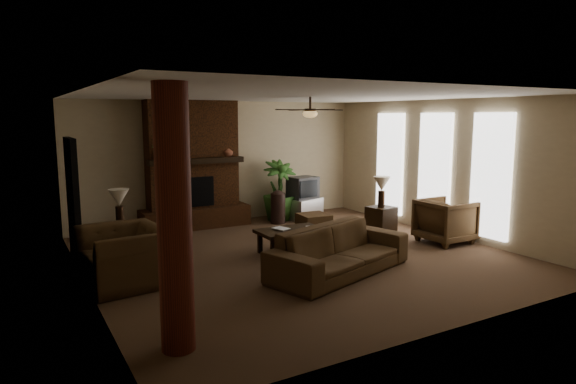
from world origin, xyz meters
TOP-DOWN VIEW (x-y plane):
  - room_shell at (0.00, 0.00)m, footprint 7.00×7.00m
  - fireplace at (-0.80, 3.22)m, footprint 2.40×0.70m
  - windows at (3.45, 0.20)m, footprint 0.08×3.65m
  - log_column at (-2.95, -2.40)m, footprint 0.36×0.36m
  - doorway at (-3.44, 1.80)m, footprint 0.10×1.00m
  - ceiling_fan at (0.40, 0.30)m, footprint 1.35×1.35m
  - sofa at (0.05, -1.14)m, footprint 2.63×1.45m
  - armchair_left at (-2.99, 0.03)m, footprint 0.98×1.38m
  - armchair_right at (3.00, -0.59)m, footprint 0.86×0.92m
  - coffee_table at (-0.00, 0.30)m, footprint 1.20×0.70m
  - ottoman at (1.21, 1.40)m, footprint 0.65×0.65m
  - tv_stand at (1.79, 2.72)m, footprint 0.97×0.75m
  - tv at (1.77, 2.76)m, footprint 0.71×0.61m
  - floor_vase at (1.00, 2.61)m, footprint 0.34×0.34m
  - floor_plant at (1.21, 2.93)m, footprint 0.82×1.44m
  - side_table_left at (-2.73, 1.64)m, footprint 0.63×0.63m
  - lamp_left at (-2.72, 1.59)m, footprint 0.42×0.42m
  - side_table_right at (2.48, 0.72)m, footprint 0.58×0.58m
  - lamp_right at (2.45, 0.70)m, footprint 0.46×0.46m
  - mantel_plant at (-1.59, 2.97)m, footprint 0.40×0.44m
  - mantel_vase at (-0.04, 3.03)m, footprint 0.23×0.24m
  - book_a at (-0.26, 0.34)m, footprint 0.21×0.09m
  - book_b at (0.28, 0.20)m, footprint 0.20×0.11m

SIDE VIEW (x-z plane):
  - ottoman at x=1.21m, z-range 0.00..0.40m
  - tv_stand at x=1.79m, z-range 0.00..0.50m
  - side_table_left at x=-2.73m, z-range 0.00..0.55m
  - side_table_right at x=2.48m, z-range 0.00..0.55m
  - coffee_table at x=0.00m, z-range 0.16..0.59m
  - floor_plant at x=1.21m, z-range 0.00..0.80m
  - floor_vase at x=1.00m, z-range 0.05..0.82m
  - armchair_right at x=3.00m, z-range 0.00..0.95m
  - sofa at x=0.05m, z-range 0.00..0.99m
  - armchair_left at x=-2.99m, z-range 0.00..1.13m
  - book_a at x=-0.26m, z-range 0.43..0.72m
  - book_b at x=0.28m, z-range 0.43..0.72m
  - tv at x=1.77m, z-range 0.50..1.02m
  - lamp_left at x=-2.72m, z-range 0.68..1.33m
  - lamp_right at x=2.45m, z-range 0.68..1.33m
  - doorway at x=-3.44m, z-range 0.00..2.10m
  - fireplace at x=-0.80m, z-range -0.24..2.56m
  - windows at x=3.45m, z-range 0.17..2.53m
  - log_column at x=-2.95m, z-range 0.00..2.80m
  - room_shell at x=0.00m, z-range -2.10..4.90m
  - mantel_vase at x=-0.04m, z-range 1.56..1.78m
  - mantel_plant at x=-1.59m, z-range 1.56..1.89m
  - ceiling_fan at x=0.40m, z-range 2.34..2.72m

